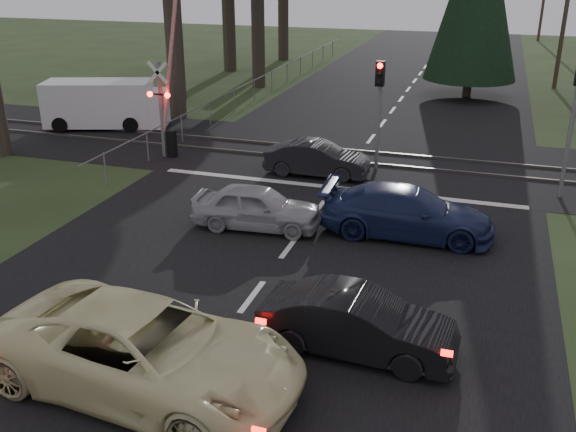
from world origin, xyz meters
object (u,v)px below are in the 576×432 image
at_px(crossing_signal, 166,107).
at_px(silver_car, 257,207).
at_px(white_van, 108,104).
at_px(traffic_signal_center, 379,97).
at_px(dark_hatchback, 358,324).
at_px(cream_coupe, 146,350).
at_px(utility_pole_mid, 566,8).
at_px(dark_car_far, 317,159).
at_px(blue_sedan, 407,212).

distance_m(crossing_signal, silver_car, 8.38).
bearing_deg(white_van, traffic_signal_center, -29.56).
bearing_deg(traffic_signal_center, silver_car, -109.45).
bearing_deg(dark_hatchback, crossing_signal, 44.76).
distance_m(cream_coupe, white_van, 20.71).
relative_size(traffic_signal_center, utility_pole_mid, 0.46).
relative_size(utility_pole_mid, silver_car, 2.33).
relative_size(dark_hatchback, dark_car_far, 1.04).
bearing_deg(silver_car, traffic_signal_center, -24.02).
bearing_deg(utility_pole_mid, silver_car, -110.77).
xyz_separation_m(traffic_signal_center, white_van, (-13.23, 2.61, -1.70)).
relative_size(crossing_signal, cream_coupe, 1.15).
bearing_deg(cream_coupe, utility_pole_mid, -9.40).
bearing_deg(silver_car, utility_pole_mid, -25.33).
bearing_deg(traffic_signal_center, white_van, 168.83).
relative_size(dark_hatchback, white_van, 0.68).
distance_m(cream_coupe, dark_hatchback, 4.23).
relative_size(traffic_signal_center, white_van, 0.69).
xyz_separation_m(utility_pole_mid, white_van, (-20.73, -16.71, -3.62)).
bearing_deg(crossing_signal, dark_hatchback, -47.98).
bearing_deg(crossing_signal, silver_car, -44.20).
height_order(traffic_signal_center, cream_coupe, traffic_signal_center).
height_order(utility_pole_mid, cream_coupe, utility_pole_mid).
bearing_deg(blue_sedan, traffic_signal_center, 17.01).
bearing_deg(cream_coupe, white_van, 39.78).
distance_m(crossing_signal, dark_car_far, 6.50).
relative_size(cream_coupe, silver_car, 1.56).
distance_m(utility_pole_mid, silver_car, 28.08).
relative_size(crossing_signal, blue_sedan, 1.40).
xyz_separation_m(traffic_signal_center, dark_hatchback, (1.87, -12.15, -2.14)).
bearing_deg(dark_car_far, crossing_signal, 85.79).
distance_m(traffic_signal_center, cream_coupe, 14.76).
bearing_deg(dark_hatchback, dark_car_far, 22.20).
bearing_deg(blue_sedan, dark_car_far, 39.36).
height_order(utility_pole_mid, dark_hatchback, utility_pole_mid).
bearing_deg(utility_pole_mid, dark_car_far, -114.57).
height_order(traffic_signal_center, dark_hatchback, traffic_signal_center).
distance_m(blue_sedan, dark_car_far, 5.99).
distance_m(blue_sedan, white_van, 17.42).
relative_size(blue_sedan, white_van, 0.84).
distance_m(dark_hatchback, dark_car_far, 11.47).
bearing_deg(cream_coupe, traffic_signal_center, -0.68).
relative_size(utility_pole_mid, blue_sedan, 1.81).
xyz_separation_m(utility_pole_mid, cream_coupe, (-9.11, -33.86, -3.89)).
distance_m(utility_pole_mid, dark_car_far, 23.09).
bearing_deg(white_van, blue_sedan, -47.46).
bearing_deg(crossing_signal, utility_pole_mid, 52.03).
height_order(traffic_signal_center, white_van, traffic_signal_center).
bearing_deg(dark_car_far, white_van, 70.55).
height_order(crossing_signal, cream_coupe, crossing_signal).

